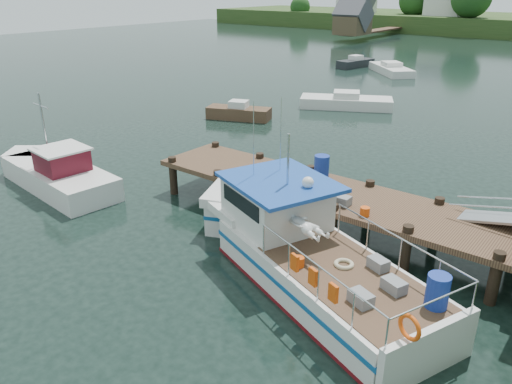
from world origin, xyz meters
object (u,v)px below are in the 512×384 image
Objects in this scene: dock at (498,209)px; moored_rowboat at (239,112)px; moored_e at (355,63)px; work_boat at (56,173)px; moored_a at (346,102)px; lobster_boat at (299,246)px; moored_d at (391,69)px.

dock is 3.87× the size of moored_rowboat.
moored_rowboat is 0.93× the size of moored_e.
work_boat reaches higher than moored_a.
dock is at bearing 57.28° from lobster_boat.
lobster_boat is 12.07m from work_boat.
moored_rowboat is at bearing 157.08° from lobster_boat.
moored_a is at bearing 129.58° from dock.
work_boat reaches higher than moored_rowboat.
dock reaches higher than moored_rowboat.
moored_d is (-17.61, 32.49, -1.83)m from dock.
dock reaches higher than work_boat.
dock is at bearing 18.98° from work_boat.
moored_a is (3.92, 7.04, -0.01)m from moored_rowboat.
work_boat is at bearing -103.93° from moored_d.
lobster_boat is 1.32× the size of work_boat.
moored_a is at bearing 69.22° from moored_rowboat.
dock is 40.46m from moored_e.
dock is 21.99m from moored_a.
work_boat is 13.79m from moored_rowboat.
moored_e is (-5.58, 37.69, -0.18)m from work_boat.
moored_a is at bearing -62.20° from moored_e.
lobster_boat reaches higher than dock.
moored_e is at bearing 108.43° from moored_rowboat.
moored_a is at bearing 136.64° from lobster_boat.
dock is 2.18× the size of work_boat.
dock is 2.53× the size of moored_a.
dock is at bearing -58.07° from moored_a.
moored_rowboat is at bearing 101.28° from work_boat.
moored_rowboat is (-1.31, 13.73, -0.19)m from work_boat.
lobster_boat is at bearing 8.78° from work_boat.
moored_rowboat is (-17.88, 9.85, -1.80)m from dock.
moored_e is at bearing 136.96° from lobster_boat.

